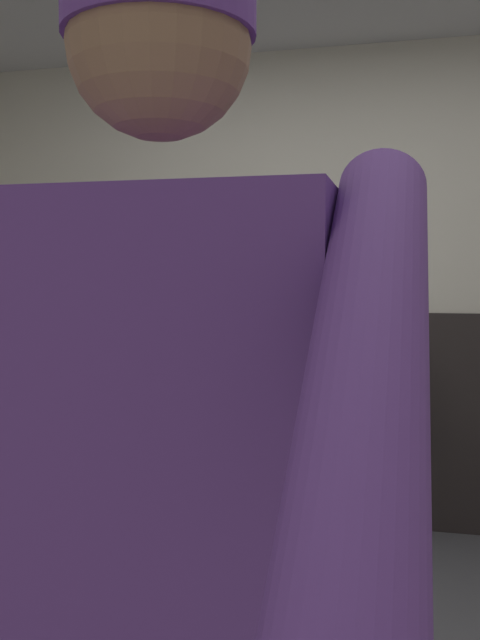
{
  "coord_description": "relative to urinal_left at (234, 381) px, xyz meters",
  "views": [
    {
      "loc": [
        0.39,
        -1.82,
        1.34
      ],
      "look_at": [
        0.05,
        -0.47,
        1.25
      ],
      "focal_mm": 39.27,
      "sensor_mm": 36.0,
      "label": 1
    }
  ],
  "objects": [
    {
      "name": "wall_back",
      "position": [
        0.53,
        0.22,
        0.49
      ],
      "size": [
        4.79,
        0.12,
        2.53
      ],
      "primitive_type": "cube",
      "color": "beige",
      "rests_on": "ground_plane"
    },
    {
      "name": "wainscot_band_back",
      "position": [
        0.53,
        0.14,
        -0.21
      ],
      "size": [
        4.19,
        0.03,
        1.14
      ],
      "primitive_type": "cube",
      "color": "black",
      "rests_on": "ground_plane"
    },
    {
      "name": "urinal_left",
      "position": [
        0.0,
        0.0,
        0.0
      ],
      "size": [
        0.4,
        0.34,
        1.24
      ],
      "color": "white",
      "rests_on": "ground_plane"
    },
    {
      "name": "urinal_middle",
      "position": [
        0.75,
        0.0,
        0.0
      ],
      "size": [
        0.4,
        0.34,
        1.24
      ],
      "color": "white",
      "rests_on": "ground_plane"
    },
    {
      "name": "privacy_divider_panel",
      "position": [
        0.38,
        -0.07,
        0.17
      ],
      "size": [
        0.04,
        0.4,
        0.9
      ],
      "primitive_type": "cube",
      "color": "#4C4C51"
    },
    {
      "name": "person",
      "position": [
        0.64,
        -2.84,
        0.21
      ],
      "size": [
        0.62,
        0.6,
        1.7
      ],
      "color": "#2D3342",
      "rests_on": "ground_plane"
    },
    {
      "name": "soap_dispenser",
      "position": [
        -0.27,
        0.12,
        0.55
      ],
      "size": [
        0.1,
        0.07,
        0.18
      ],
      "primitive_type": "cube",
      "color": "silver"
    }
  ]
}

